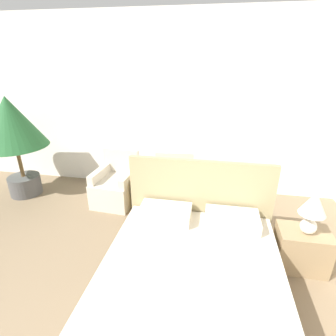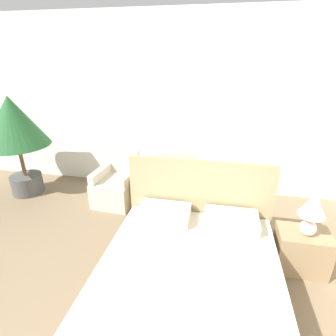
# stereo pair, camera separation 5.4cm
# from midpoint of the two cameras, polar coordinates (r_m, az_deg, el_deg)

# --- Properties ---
(wall_back) EXTENTS (10.00, 0.06, 2.90)m
(wall_back) POSITION_cam_midpoint_polar(r_m,az_deg,el_deg) (4.50, -0.33, 13.23)
(wall_back) COLOR white
(wall_back) RESTS_ON ground_plane
(bed) EXTENTS (1.72, 2.14, 1.13)m
(bed) POSITION_cam_midpoint_polar(r_m,az_deg,el_deg) (2.68, 4.99, -23.93)
(bed) COLOR #4C4238
(bed) RESTS_ON ground_plane
(armchair_near_window_left) EXTENTS (0.66, 0.73, 0.81)m
(armchair_near_window_left) POSITION_cam_midpoint_polar(r_m,az_deg,el_deg) (4.37, -10.82, -4.07)
(armchair_near_window_left) COLOR beige
(armchair_near_window_left) RESTS_ON ground_plane
(armchair_near_window_right) EXTENTS (0.67, 0.75, 0.81)m
(armchair_near_window_right) POSITION_cam_midpoint_polar(r_m,az_deg,el_deg) (4.13, 1.61, -5.34)
(armchair_near_window_right) COLOR beige
(armchair_near_window_right) RESTS_ON ground_plane
(potted_palm) EXTENTS (1.03, 1.03, 1.67)m
(potted_palm) POSITION_cam_midpoint_polar(r_m,az_deg,el_deg) (4.90, -30.22, 7.59)
(potted_palm) COLOR #4C4C4C
(potted_palm) RESTS_ON ground_plane
(nightstand) EXTENTS (0.54, 0.38, 0.48)m
(nightstand) POSITION_cam_midpoint_polar(r_m,az_deg,el_deg) (3.40, 27.38, -15.65)
(nightstand) COLOR #937A56
(nightstand) RESTS_ON ground_plane
(table_lamp) EXTENTS (0.27, 0.27, 0.50)m
(table_lamp) POSITION_cam_midpoint_polar(r_m,az_deg,el_deg) (3.10, 29.43, -7.82)
(table_lamp) COLOR white
(table_lamp) RESTS_ON nightstand
(side_table) EXTENTS (0.35, 0.35, 0.48)m
(side_table) POSITION_cam_midpoint_polar(r_m,az_deg,el_deg) (4.17, -5.03, -5.39)
(side_table) COLOR gold
(side_table) RESTS_ON ground_plane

